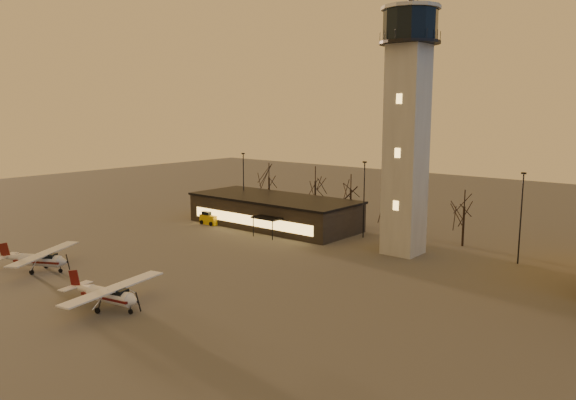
{
  "coord_description": "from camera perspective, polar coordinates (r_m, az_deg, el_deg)",
  "views": [
    {
      "loc": [
        30.74,
        -28.34,
        16.9
      ],
      "look_at": [
        -3.55,
        13.0,
        8.15
      ],
      "focal_mm": 35.0,
      "sensor_mm": 36.0,
      "label": 1
    }
  ],
  "objects": [
    {
      "name": "light_poles",
      "position": [
        67.59,
        12.48,
        -0.75
      ],
      "size": [
        58.5,
        12.25,
        10.14
      ],
      "color": "black",
      "rests_on": "ground"
    },
    {
      "name": "tree_row",
      "position": [
        81.56,
        6.26,
        1.48
      ],
      "size": [
        37.2,
        9.2,
        8.8
      ],
      "color": "black",
      "rests_on": "ground"
    },
    {
      "name": "control_tower",
      "position": [
        65.95,
        12.02,
        8.56
      ],
      "size": [
        6.8,
        6.8,
        32.6
      ],
      "color": "#9B9993",
      "rests_on": "ground"
    },
    {
      "name": "ground",
      "position": [
        45.1,
        -7.27,
        -12.83
      ],
      "size": [
        220.0,
        220.0,
        0.0
      ],
      "primitive_type": "plane",
      "color": "#494744",
      "rests_on": "ground"
    },
    {
      "name": "terminal",
      "position": [
        81.47,
        -1.46,
        -1.17
      ],
      "size": [
        25.4,
        12.2,
        4.3
      ],
      "color": "black",
      "rests_on": "ground"
    },
    {
      "name": "cessna_front",
      "position": [
        50.53,
        -17.5,
        -9.52
      ],
      "size": [
        8.54,
        10.75,
        2.96
      ],
      "rotation": [
        0.0,
        0.0,
        0.2
      ],
      "color": "silver",
      "rests_on": "ground"
    },
    {
      "name": "service_cart",
      "position": [
        83.87,
        -7.92,
        -1.95
      ],
      "size": [
        3.04,
        1.96,
        1.92
      ],
      "rotation": [
        0.0,
        0.0,
        0.01
      ],
      "color": "gold",
      "rests_on": "ground"
    },
    {
      "name": "cessna_rear",
      "position": [
        64.49,
        -23.72,
        -5.81
      ],
      "size": [
        8.48,
        10.02,
        2.94
      ],
      "rotation": [
        0.0,
        0.0,
        0.5
      ],
      "color": "beige",
      "rests_on": "ground"
    }
  ]
}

